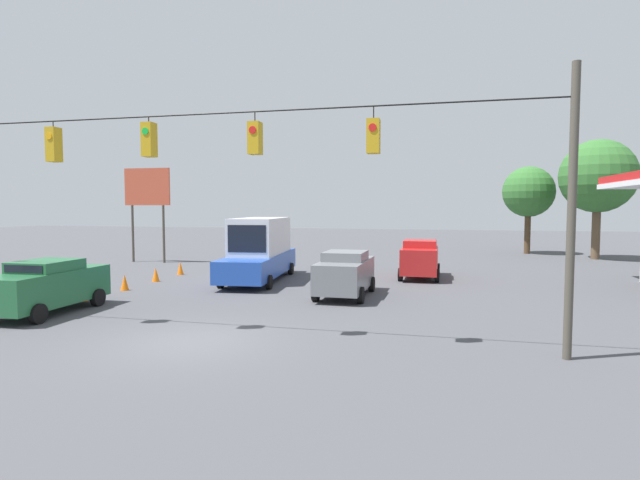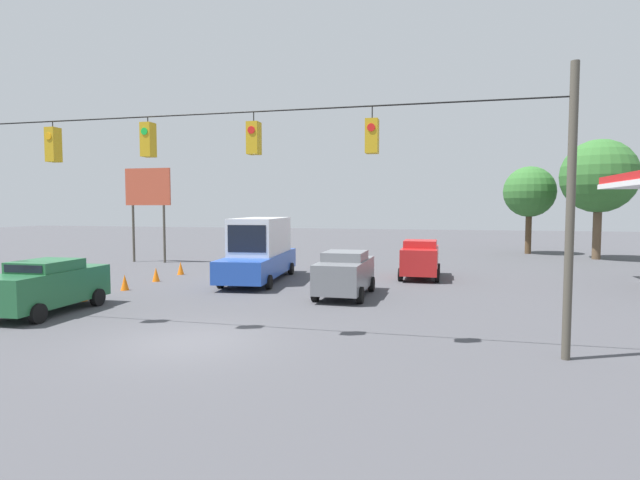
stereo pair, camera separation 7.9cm
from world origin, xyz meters
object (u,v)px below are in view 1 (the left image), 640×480
(sedan_red_oncoming_far, at_px, (420,258))
(traffic_cone_fourth, at_px, (180,268))
(traffic_cone_nearest, at_px, (82,292))
(roadside_billboard, at_px, (147,195))
(box_truck_blue_withflow_mid, at_px, (260,250))
(tree_horizon_left, at_px, (598,177))
(traffic_cone_second, at_px, (125,282))
(sedan_green_parked_shoulder, at_px, (47,286))
(tree_horizon_right, at_px, (529,192))
(traffic_cone_third, at_px, (156,274))
(sedan_grey_crossing_near, at_px, (345,273))
(overhead_signal_span, at_px, (198,179))

(sedan_red_oncoming_far, bearing_deg, traffic_cone_fourth, 7.74)
(traffic_cone_nearest, distance_m, roadside_billboard, 14.45)
(sedan_red_oncoming_far, xyz_separation_m, box_truck_blue_withflow_mid, (7.72, 2.64, 0.51))
(traffic_cone_fourth, distance_m, tree_horizon_left, 28.47)
(traffic_cone_second, bearing_deg, traffic_cone_fourth, -87.72)
(sedan_red_oncoming_far, height_order, sedan_green_parked_shoulder, sedan_red_oncoming_far)
(box_truck_blue_withflow_mid, distance_m, tree_horizon_right, 24.09)
(sedan_red_oncoming_far, height_order, traffic_cone_third, sedan_red_oncoming_far)
(sedan_grey_crossing_near, height_order, traffic_cone_nearest, sedan_grey_crossing_near)
(roadside_billboard, distance_m, tree_horizon_right, 28.19)
(traffic_cone_nearest, bearing_deg, tree_horizon_left, -137.69)
(box_truck_blue_withflow_mid, height_order, traffic_cone_second, box_truck_blue_withflow_mid)
(sedan_green_parked_shoulder, bearing_deg, traffic_cone_third, -86.87)
(sedan_grey_crossing_near, distance_m, tree_horizon_left, 23.78)
(overhead_signal_span, height_order, roadside_billboard, overhead_signal_span)
(overhead_signal_span, bearing_deg, traffic_cone_fourth, -58.50)
(roadside_billboard, distance_m, tree_horizon_left, 30.66)
(overhead_signal_span, bearing_deg, traffic_cone_nearest, -27.86)
(sedan_red_oncoming_far, distance_m, traffic_cone_second, 14.21)
(traffic_cone_fourth, distance_m, tree_horizon_right, 27.03)
(sedan_red_oncoming_far, bearing_deg, traffic_cone_nearest, 37.44)
(sedan_green_parked_shoulder, bearing_deg, box_truck_blue_withflow_mid, -116.00)
(overhead_signal_span, height_order, tree_horizon_left, tree_horizon_left)
(traffic_cone_second, relative_size, roadside_billboard, 0.11)
(tree_horizon_right, bearing_deg, overhead_signal_span, 65.26)
(sedan_red_oncoming_far, distance_m, traffic_cone_nearest, 15.68)
(overhead_signal_span, bearing_deg, roadside_billboard, -53.63)
(box_truck_blue_withflow_mid, bearing_deg, traffic_cone_fourth, -10.71)
(overhead_signal_span, distance_m, tree_horizon_left, 30.74)
(sedan_green_parked_shoulder, bearing_deg, traffic_cone_fourth, -87.11)
(traffic_cone_nearest, xyz_separation_m, traffic_cone_fourth, (0.18, -7.81, 0.00))
(roadside_billboard, bearing_deg, tree_horizon_right, -154.03)
(sedan_green_parked_shoulder, relative_size, tree_horizon_left, 0.54)
(sedan_green_parked_shoulder, height_order, traffic_cone_second, sedan_green_parked_shoulder)
(traffic_cone_second, xyz_separation_m, traffic_cone_fourth, (0.21, -5.18, 0.00))
(sedan_grey_crossing_near, relative_size, sedan_green_parked_shoulder, 0.96)
(sedan_red_oncoming_far, relative_size, traffic_cone_second, 5.77)
(tree_horizon_left, height_order, tree_horizon_right, tree_horizon_left)
(roadside_billboard, bearing_deg, box_truck_blue_withflow_mid, 149.30)
(traffic_cone_nearest, xyz_separation_m, traffic_cone_second, (-0.03, -2.63, 0.00))
(sedan_grey_crossing_near, bearing_deg, tree_horizon_left, -127.94)
(sedan_red_oncoming_far, bearing_deg, overhead_signal_span, 66.81)
(traffic_cone_second, xyz_separation_m, tree_horizon_left, (-23.97, -19.22, 5.40))
(sedan_grey_crossing_near, bearing_deg, roadside_billboard, -31.99)
(box_truck_blue_withflow_mid, height_order, tree_horizon_right, tree_horizon_right)
(sedan_grey_crossing_near, distance_m, box_truck_blue_withflow_mid, 6.05)
(traffic_cone_fourth, relative_size, tree_horizon_left, 0.08)
(overhead_signal_span, bearing_deg, tree_horizon_left, -124.03)
(sedan_green_parked_shoulder, bearing_deg, traffic_cone_second, -86.43)
(sedan_red_oncoming_far, xyz_separation_m, traffic_cone_nearest, (12.44, 9.52, -0.67))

